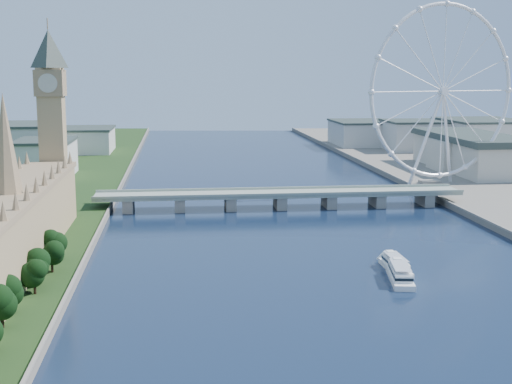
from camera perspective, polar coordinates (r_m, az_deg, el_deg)
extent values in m
cube|color=tan|center=(302.02, -19.05, -3.13)|extent=(24.00, 200.00, 28.00)
cone|color=#937A59|center=(296.55, -19.43, 3.67)|extent=(12.00, 12.00, 40.00)
cube|color=tan|center=(402.95, -15.93, 3.83)|extent=(13.00, 13.00, 80.00)
cube|color=#937A59|center=(401.24, -16.14, 8.38)|extent=(15.00, 15.00, 14.00)
pyramid|color=#2D3833|center=(401.83, -16.33, 12.37)|extent=(20.02, 20.02, 20.00)
cube|color=gray|center=(428.07, 1.93, -0.15)|extent=(220.00, 22.00, 2.00)
cube|color=gray|center=(425.54, -10.16, -1.01)|extent=(6.00, 20.00, 7.50)
cube|color=gray|center=(424.55, -6.11, -0.93)|extent=(6.00, 20.00, 7.50)
cube|color=gray|center=(425.67, -2.07, -0.86)|extent=(6.00, 20.00, 7.50)
cube|color=gray|center=(428.90, 1.93, -0.78)|extent=(6.00, 20.00, 7.50)
cube|color=gray|center=(434.18, 5.85, -0.70)|extent=(6.00, 20.00, 7.50)
cube|color=gray|center=(441.44, 9.66, -0.61)|extent=(6.00, 20.00, 7.50)
cube|color=gray|center=(450.58, 13.33, -0.53)|extent=(6.00, 20.00, 7.50)
torus|color=silver|center=(506.16, 14.74, 7.81)|extent=(113.60, 39.12, 118.60)
cylinder|color=silver|center=(506.16, 14.74, 7.81)|extent=(7.25, 6.61, 6.00)
cube|color=gray|center=(519.97, 13.74, 0.80)|extent=(14.00, 10.00, 2.00)
cube|color=beige|center=(560.17, -16.50, 2.53)|extent=(40.00, 60.00, 26.00)
cube|color=beige|center=(655.44, -18.60, 3.65)|extent=(60.00, 80.00, 32.00)
cube|color=beige|center=(726.11, -13.40, 4.02)|extent=(50.00, 70.00, 22.00)
cube|color=beige|center=(740.72, 12.70, 4.39)|extent=(60.00, 60.00, 28.00)
cube|color=beige|center=(744.01, 17.59, 4.27)|extent=(70.00, 90.00, 30.00)
cube|color=beige|center=(786.48, 8.51, 4.65)|extent=(60.00, 80.00, 24.00)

